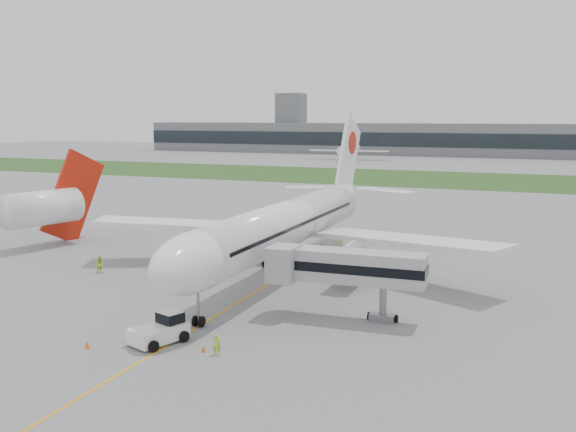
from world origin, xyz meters
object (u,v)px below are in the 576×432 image
at_px(pushback_tug, 162,329).
at_px(neighbor_aircraft, 47,206).
at_px(ground_crew_near, 217,344).
at_px(airliner, 288,223).
at_px(jet_bridge, 342,267).

relative_size(pushback_tug, neighbor_aircraft, 0.29).
relative_size(ground_crew_near, neighbor_aircraft, 0.10).
height_order(airliner, ground_crew_near, airliner).
bearing_deg(pushback_tug, airliner, 108.25).
distance_m(pushback_tug, jet_bridge, 15.82).
xyz_separation_m(pushback_tug, jet_bridge, (11.12, 10.68, 3.54)).
xyz_separation_m(jet_bridge, neighbor_aircraft, (-45.71, 15.25, 0.79)).
height_order(pushback_tug, neighbor_aircraft, neighbor_aircraft).
bearing_deg(ground_crew_near, jet_bridge, -139.32).
bearing_deg(airliner, ground_crew_near, -79.94).
xyz_separation_m(ground_crew_near, neighbor_aircraft, (-39.82, 26.80, 4.54)).
height_order(airliner, jet_bridge, airliner).
distance_m(airliner, ground_crew_near, 25.82).
distance_m(pushback_tug, neighbor_aircraft, 43.44).
height_order(ground_crew_near, neighbor_aircraft, neighbor_aircraft).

